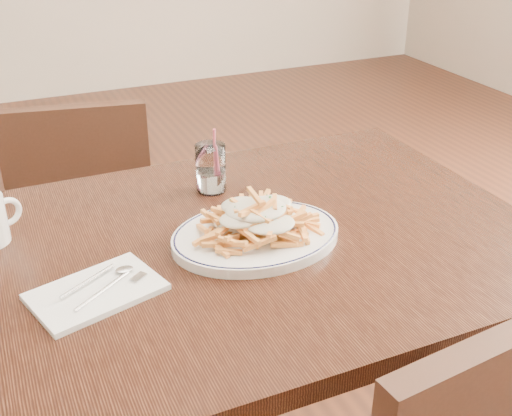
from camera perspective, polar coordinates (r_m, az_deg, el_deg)
name	(u,v)px	position (r m, az deg, el deg)	size (l,w,h in m)	color
table	(227,276)	(1.25, -2.58, -6.06)	(1.20, 0.80, 0.75)	black
chair_far	(87,214)	(1.96, -14.82, -0.49)	(0.45, 0.45, 0.83)	black
fries_plate	(256,236)	(1.20, 0.00, -2.48)	(0.36, 0.32, 0.02)	white
loaded_fries	(256,215)	(1.18, 0.00, -0.61)	(0.25, 0.21, 0.07)	#EE9D48
napkin	(96,292)	(1.09, -14.01, -7.24)	(0.21, 0.13, 0.01)	white
cutlery	(95,286)	(1.09, -14.12, -6.78)	(0.14, 0.13, 0.01)	silver
water_glass	(211,171)	(1.39, -4.03, 3.31)	(0.06, 0.06, 0.14)	white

